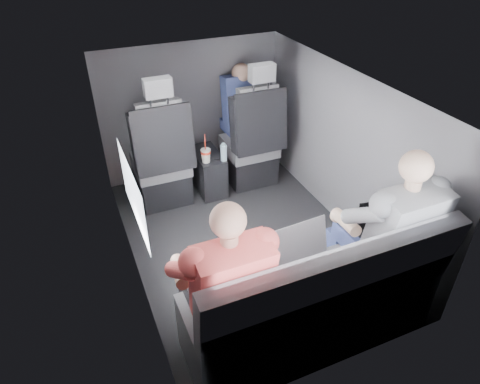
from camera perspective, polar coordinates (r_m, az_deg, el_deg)
name	(u,v)px	position (r m, az deg, el deg)	size (l,w,h in m)	color
floor	(244,241)	(3.65, 0.53, -6.51)	(2.60, 2.60, 0.00)	black
ceiling	(245,87)	(2.97, 0.67, 13.84)	(2.60, 2.60, 0.00)	#B2B2AD
panel_left	(126,199)	(3.06, -15.01, -0.93)	(0.02, 2.60, 1.35)	#56565B
panel_right	(343,151)	(3.67, 13.63, 5.40)	(0.02, 2.60, 1.35)	#56565B
panel_front	(192,111)	(4.35, -6.45, 10.73)	(1.80, 0.02, 1.35)	#56565B
panel_back	(343,289)	(2.38, 13.63, -12.48)	(1.80, 0.02, 1.35)	#56565B
side_window	(133,194)	(2.69, -14.10, -0.24)	(0.02, 0.75, 0.42)	white
seatbelt	(260,115)	(3.91, 2.71, 10.19)	(0.05, 0.01, 0.65)	black
front_seat_left	(162,165)	(3.97, -10.34, 3.59)	(0.52, 0.58, 1.26)	black
front_seat_right	(252,147)	(4.22, 1.57, 6.07)	(0.52, 0.58, 1.26)	black
center_console	(208,171)	(4.21, -4.29, 2.74)	(0.24, 0.48, 0.41)	black
rear_bench	(313,305)	(2.77, 9.74, -14.59)	(1.60, 0.57, 0.92)	slate
soda_cup	(206,155)	(3.93, -4.58, 4.94)	(0.09, 0.09, 0.28)	white
water_bottle	(224,153)	(3.95, -2.19, 5.28)	(0.06, 0.06, 0.17)	#9DC1D5
laptop_white	(211,268)	(2.50, -3.87, -10.12)	(0.33, 0.31, 0.23)	white
laptop_silver	(292,242)	(2.68, 6.98, -6.58)	(0.37, 0.33, 0.25)	#B0B0B5
laptop_black	(372,218)	(2.98, 17.19, -3.36)	(0.38, 0.35, 0.25)	black
passenger_rear_left	(223,283)	(2.41, -2.34, -12.07)	(0.51, 0.62, 1.23)	#353439
passenger_rear_right	(386,231)	(2.88, 18.86, -4.94)	(0.53, 0.65, 1.27)	navy
passenger_front_right	(241,105)	(4.29, 0.17, 11.57)	(0.37, 0.37, 0.71)	navy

